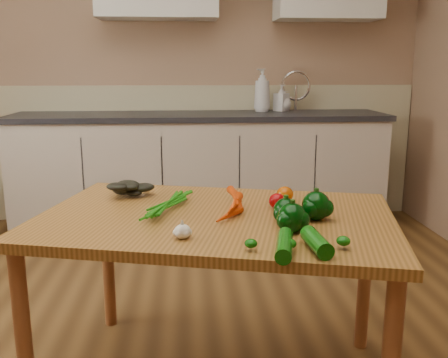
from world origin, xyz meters
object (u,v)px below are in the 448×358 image
leafy_greens (131,186)px  zucchini_b (284,245)px  soap_bottle_b (281,98)px  table (216,234)px  zucchini_a (317,242)px  tomato_c (321,201)px  tomato_b (285,194)px  tomato_a (277,201)px  carrot_bunch (212,204)px  pepper_a (286,211)px  pepper_c (292,218)px  garlic_bulb (182,231)px  pepper_b (316,206)px  soap_bottle_a (262,90)px  soap_bottle_c (284,101)px

leafy_greens → zucchini_b: bearing=-53.1°
soap_bottle_b → table: bearing=119.8°
zucchini_a → zucchini_b: zucchini_a is taller
soap_bottle_b → leafy_greens: bearing=108.8°
tomato_c → tomato_b: bearing=138.2°
tomato_a → tomato_b: 0.11m
carrot_bunch → table: bearing=-56.7°
table → tomato_c: bearing=21.2°
pepper_a → tomato_a: 0.19m
leafy_greens → tomato_c: 0.80m
soap_bottle_b → leafy_greens: 2.16m
pepper_c → tomato_a: 0.29m
pepper_c → garlic_bulb: bearing=-173.9°
tomato_b → tomato_c: tomato_b is taller
pepper_b → tomato_b: size_ratio=1.49×
pepper_c → soap_bottle_b: bearing=80.2°
soap_bottle_b → pepper_b: 2.31m
pepper_b → zucchini_a: 0.32m
soap_bottle_a → leafy_greens: 2.07m
table → leafy_greens: bearing=154.4°
soap_bottle_c → carrot_bunch: 2.27m
soap_bottle_c → tomato_c: size_ratio=2.50×
pepper_c → zucchini_a: bearing=-78.3°
garlic_bulb → pepper_b: pepper_b is taller
soap_bottle_c → tomato_a: (-0.43, -2.12, -0.24)m
soap_bottle_b → garlic_bulb: bearing=118.9°
tomato_b → zucchini_b: 0.59m
pepper_b → tomato_c: (0.06, 0.14, -0.02)m
pepper_c → pepper_b: bearing=48.3°
soap_bottle_b → tomato_c: soap_bottle_b is taller
table → tomato_a: tomato_a is taller
soap_bottle_c → leafy_greens: (-1.02, -1.90, -0.23)m
carrot_bunch → tomato_a: size_ratio=3.72×
soap_bottle_c → zucchini_b: soap_bottle_c is taller
tomato_b → tomato_c: size_ratio=1.10×
soap_bottle_a → tomato_a: (-0.25, -2.08, -0.33)m
garlic_bulb → tomato_c: (0.54, 0.31, 0.01)m
table → tomato_b: bearing=42.9°
pepper_b → carrot_bunch: bearing=161.2°
soap_bottle_b → zucchini_b: bearing=126.2°
soap_bottle_b → soap_bottle_c: bearing=-130.3°
garlic_bulb → leafy_greens: bearing=112.0°
carrot_bunch → pepper_a: bearing=-17.7°
pepper_c → zucchini_b: bearing=-108.2°
carrot_bunch → pepper_c: size_ratio=2.49×
soap_bottle_a → carrot_bunch: 2.20m
pepper_c → carrot_bunch: bearing=135.1°
table → zucchini_b: 0.46m
soap_bottle_c → garlic_bulb: soap_bottle_c is taller
soap_bottle_a → pepper_a: 2.31m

